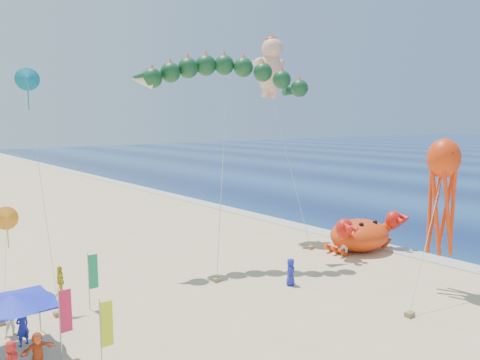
# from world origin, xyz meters

# --- Properties ---
(ground) EXTENTS (320.00, 320.00, 0.00)m
(ground) POSITION_xyz_m (0.00, 0.00, 0.00)
(ground) COLOR #D1B784
(ground) RESTS_ON ground
(foam_strip) EXTENTS (320.00, 320.00, 0.00)m
(foam_strip) POSITION_xyz_m (12.00, 0.00, 0.01)
(foam_strip) COLOR silver
(foam_strip) RESTS_ON ground
(crab_inflatable) EXTENTS (6.95, 4.77, 3.04)m
(crab_inflatable) POSITION_xyz_m (9.65, 1.18, 1.34)
(crab_inflatable) COLOR red
(crab_inflatable) RESTS_ON ground
(dragon_kite) EXTENTS (12.35, 6.79, 14.43)m
(dragon_kite) POSITION_xyz_m (-0.64, 5.41, 13.06)
(dragon_kite) COLOR #0F381D
(dragon_kite) RESTS_ON ground
(cherub_kite) EXTENTS (2.35, 6.58, 17.36)m
(cherub_kite) POSITION_xyz_m (7.29, 9.26, 14.92)
(cherub_kite) COLOR #EDA990
(cherub_kite) RESTS_ON ground
(octopus_kite) EXTENTS (6.21, 2.27, 9.23)m
(octopus_kite) POSITION_xyz_m (6.11, -7.12, 6.32)
(octopus_kite) COLOR red
(octopus_kite) RESTS_ON ground
(canopy_blue) EXTENTS (3.66, 3.66, 2.71)m
(canopy_blue) POSITION_xyz_m (-15.97, 0.70, 2.44)
(canopy_blue) COLOR gray
(canopy_blue) RESTS_ON ground
(feather_flags) EXTENTS (7.61, 6.82, 3.20)m
(feather_flags) POSITION_xyz_m (-14.38, -0.50, 2.01)
(feather_flags) COLOR gray
(feather_flags) RESTS_ON ground
(beachgoers) EXTENTS (24.71, 10.48, 1.83)m
(beachgoers) POSITION_xyz_m (-11.39, 2.02, 0.84)
(beachgoers) COLOR red
(beachgoers) RESTS_ON ground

